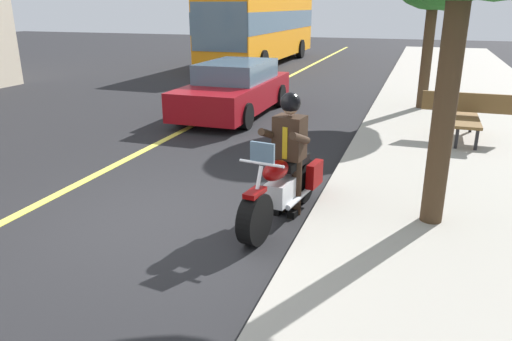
{
  "coord_description": "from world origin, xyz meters",
  "views": [
    {
      "loc": [
        5.26,
        3.25,
        2.84
      ],
      "look_at": [
        -0.49,
        1.29,
        0.75
      ],
      "focal_mm": 33.92,
      "sensor_mm": 36.0,
      "label": 1
    }
  ],
  "objects_px": {
    "bus_far": "(262,25)",
    "bench_sidewalk": "(466,112)",
    "car_dark": "(235,89)",
    "rider_main": "(289,144)",
    "motorcycle_main": "(283,188)"
  },
  "relations": [
    {
      "from": "bus_far",
      "to": "bench_sidewalk",
      "type": "height_order",
      "value": "bus_far"
    },
    {
      "from": "bus_far",
      "to": "car_dark",
      "type": "bearing_deg",
      "value": 14.77
    },
    {
      "from": "bus_far",
      "to": "bench_sidewalk",
      "type": "relative_size",
      "value": 6.13
    },
    {
      "from": "bench_sidewalk",
      "to": "car_dark",
      "type": "bearing_deg",
      "value": -103.19
    },
    {
      "from": "bus_far",
      "to": "rider_main",
      "type": "bearing_deg",
      "value": 19.36
    },
    {
      "from": "car_dark",
      "to": "bench_sidewalk",
      "type": "distance_m",
      "value": 5.85
    },
    {
      "from": "rider_main",
      "to": "bus_far",
      "type": "distance_m",
      "value": 18.69
    },
    {
      "from": "rider_main",
      "to": "car_dark",
      "type": "relative_size",
      "value": 0.38
    },
    {
      "from": "rider_main",
      "to": "bench_sidewalk",
      "type": "distance_m",
      "value": 5.3
    },
    {
      "from": "bus_far",
      "to": "car_dark",
      "type": "height_order",
      "value": "bus_far"
    },
    {
      "from": "motorcycle_main",
      "to": "rider_main",
      "type": "xyz_separation_m",
      "value": [
        -0.19,
        0.02,
        0.58
      ]
    },
    {
      "from": "bench_sidewalk",
      "to": "motorcycle_main",
      "type": "bearing_deg",
      "value": -28.45
    },
    {
      "from": "bus_far",
      "to": "car_dark",
      "type": "relative_size",
      "value": 2.4
    },
    {
      "from": "bench_sidewalk",
      "to": "rider_main",
      "type": "bearing_deg",
      "value": -29.2
    },
    {
      "from": "motorcycle_main",
      "to": "bus_far",
      "type": "height_order",
      "value": "bus_far"
    }
  ]
}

